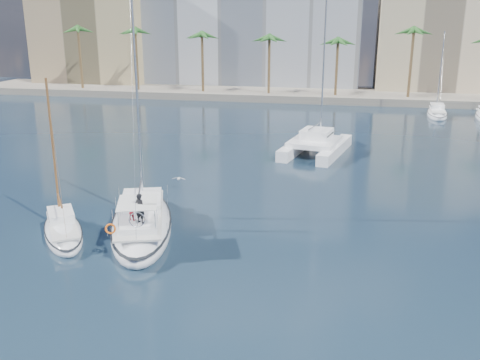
# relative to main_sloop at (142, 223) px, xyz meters

# --- Properties ---
(ground) EXTENTS (160.00, 160.00, 0.00)m
(ground) POSITION_rel_main_sloop_xyz_m (5.27, 1.59, -0.55)
(ground) COLOR black
(ground) RESTS_ON ground
(quay) EXTENTS (120.00, 14.00, 1.20)m
(quay) POSITION_rel_main_sloop_xyz_m (5.27, 62.59, 0.05)
(quay) COLOR gray
(quay) RESTS_ON ground
(building_modern) EXTENTS (42.00, 16.00, 28.00)m
(building_modern) POSITION_rel_main_sloop_xyz_m (-6.73, 74.59, 13.45)
(building_modern) COLOR silver
(building_modern) RESTS_ON ground
(building_tan_left) EXTENTS (22.00, 14.00, 22.00)m
(building_tan_left) POSITION_rel_main_sloop_xyz_m (-36.73, 70.59, 10.45)
(building_tan_left) COLOR tan
(building_tan_left) RESTS_ON ground
(building_beige) EXTENTS (20.00, 14.00, 20.00)m
(building_beige) POSITION_rel_main_sloop_xyz_m (27.27, 71.59, 9.45)
(building_beige) COLOR beige
(building_beige) RESTS_ON ground
(palm_left) EXTENTS (3.60, 3.60, 12.30)m
(palm_left) POSITION_rel_main_sloop_xyz_m (-28.73, 58.59, 9.73)
(palm_left) COLOR brown
(palm_left) RESTS_ON ground
(palm_centre) EXTENTS (3.60, 3.60, 12.30)m
(palm_centre) POSITION_rel_main_sloop_xyz_m (5.27, 58.59, 9.73)
(palm_centre) COLOR brown
(palm_centre) RESTS_ON ground
(main_sloop) EXTENTS (7.68, 12.90, 18.25)m
(main_sloop) POSITION_rel_main_sloop_xyz_m (0.00, 0.00, 0.00)
(main_sloop) COLOR white
(main_sloop) RESTS_ON ground
(small_sloop) EXTENTS (6.05, 7.38, 10.57)m
(small_sloop) POSITION_rel_main_sloop_xyz_m (-4.62, -1.88, -0.15)
(small_sloop) COLOR white
(small_sloop) RESTS_ON ground
(catamaran) EXTENTS (7.21, 11.24, 15.36)m
(catamaran) POSITION_rel_main_sloop_xyz_m (9.82, 23.42, 0.56)
(catamaran) COLOR white
(catamaran) RESTS_ON ground
(seagull) EXTENTS (1.11, 0.48, 0.20)m
(seagull) POSITION_rel_main_sloop_xyz_m (-0.33, 9.01, 0.38)
(seagull) COLOR silver
(seagull) RESTS_ON ground
(moored_yacht_a) EXTENTS (3.37, 9.52, 11.90)m
(moored_yacht_a) POSITION_rel_main_sloop_xyz_m (25.27, 48.59, -0.55)
(moored_yacht_a) COLOR white
(moored_yacht_a) RESTS_ON ground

